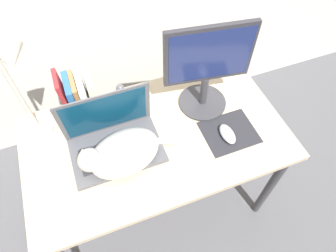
{
  "coord_description": "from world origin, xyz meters",
  "views": [
    {
      "loc": [
        -0.22,
        -0.39,
        1.87
      ],
      "look_at": [
        0.05,
        0.31,
        0.82
      ],
      "focal_mm": 32.0,
      "sensor_mm": 36.0,
      "label": 1
    }
  ],
  "objects_px": {
    "external_monitor": "(207,67)",
    "webcam": "(120,89)",
    "cat": "(121,153)",
    "computer_mouse": "(228,134)",
    "laptop": "(114,139)",
    "desk_lamp": "(17,77)",
    "book_row": "(79,98)"
  },
  "relations": [
    {
      "from": "external_monitor",
      "to": "webcam",
      "type": "distance_m",
      "value": 0.46
    },
    {
      "from": "external_monitor",
      "to": "cat",
      "type": "bearing_deg",
      "value": -159.74
    },
    {
      "from": "webcam",
      "to": "computer_mouse",
      "type": "bearing_deg",
      "value": -47.47
    },
    {
      "from": "webcam",
      "to": "laptop",
      "type": "bearing_deg",
      "value": -110.8
    },
    {
      "from": "external_monitor",
      "to": "desk_lamp",
      "type": "distance_m",
      "value": 0.76
    },
    {
      "from": "computer_mouse",
      "to": "webcam",
      "type": "height_order",
      "value": "webcam"
    },
    {
      "from": "external_monitor",
      "to": "book_row",
      "type": "xyz_separation_m",
      "value": [
        -0.56,
        0.15,
        -0.13
      ]
    },
    {
      "from": "book_row",
      "to": "desk_lamp",
      "type": "xyz_separation_m",
      "value": [
        -0.18,
        -0.05,
        0.25
      ]
    },
    {
      "from": "computer_mouse",
      "to": "desk_lamp",
      "type": "height_order",
      "value": "desk_lamp"
    },
    {
      "from": "laptop",
      "to": "book_row",
      "type": "relative_size",
      "value": 1.51
    },
    {
      "from": "desk_lamp",
      "to": "webcam",
      "type": "relative_size",
      "value": 7.89
    },
    {
      "from": "laptop",
      "to": "desk_lamp",
      "type": "bearing_deg",
      "value": 146.02
    },
    {
      "from": "external_monitor",
      "to": "webcam",
      "type": "height_order",
      "value": "external_monitor"
    },
    {
      "from": "external_monitor",
      "to": "desk_lamp",
      "type": "bearing_deg",
      "value": 172.67
    },
    {
      "from": "cat",
      "to": "webcam",
      "type": "xyz_separation_m",
      "value": [
        0.1,
        0.37,
        -0.01
      ]
    },
    {
      "from": "webcam",
      "to": "desk_lamp",
      "type": "bearing_deg",
      "value": -164.83
    },
    {
      "from": "book_row",
      "to": "desk_lamp",
      "type": "distance_m",
      "value": 0.31
    },
    {
      "from": "laptop",
      "to": "external_monitor",
      "type": "bearing_deg",
      "value": 10.54
    },
    {
      "from": "cat",
      "to": "external_monitor",
      "type": "height_order",
      "value": "external_monitor"
    },
    {
      "from": "desk_lamp",
      "to": "computer_mouse",
      "type": "bearing_deg",
      "value": -22.5
    },
    {
      "from": "cat",
      "to": "computer_mouse",
      "type": "xyz_separation_m",
      "value": [
        0.48,
        -0.05,
        -0.04
      ]
    },
    {
      "from": "computer_mouse",
      "to": "webcam",
      "type": "distance_m",
      "value": 0.57
    },
    {
      "from": "laptop",
      "to": "webcam",
      "type": "distance_m",
      "value": 0.31
    },
    {
      "from": "laptop",
      "to": "book_row",
      "type": "distance_m",
      "value": 0.26
    },
    {
      "from": "laptop",
      "to": "cat",
      "type": "bearing_deg",
      "value": -82.58
    },
    {
      "from": "computer_mouse",
      "to": "desk_lamp",
      "type": "distance_m",
      "value": 0.89
    },
    {
      "from": "external_monitor",
      "to": "desk_lamp",
      "type": "relative_size",
      "value": 0.86
    },
    {
      "from": "laptop",
      "to": "desk_lamp",
      "type": "distance_m",
      "value": 0.45
    },
    {
      "from": "webcam",
      "to": "cat",
      "type": "bearing_deg",
      "value": -104.9
    },
    {
      "from": "laptop",
      "to": "external_monitor",
      "type": "relative_size",
      "value": 0.88
    },
    {
      "from": "computer_mouse",
      "to": "desk_lamp",
      "type": "bearing_deg",
      "value": 157.5
    },
    {
      "from": "cat",
      "to": "computer_mouse",
      "type": "bearing_deg",
      "value": -6.12
    }
  ]
}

